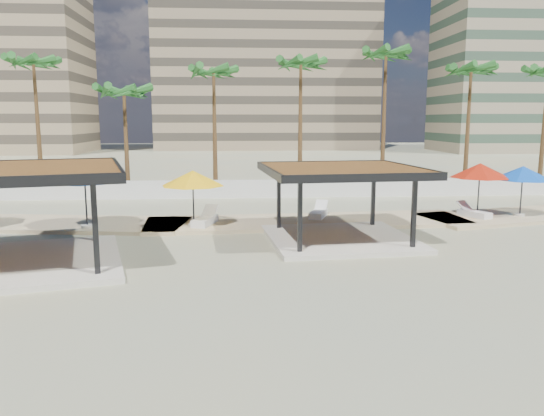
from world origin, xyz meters
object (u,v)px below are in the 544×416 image
Objects in this scene: lounger_b at (319,213)px; lounger_c at (474,213)px; pavilion_west at (17,207)px; lounger_a at (205,220)px; pavilion_central at (341,197)px; umbrella_c at (480,171)px.

lounger_b reaches higher than lounger_c.
pavilion_west reaches higher than lounger_a.
pavilion_central is 3.44× the size of lounger_c.
lounger_a is at bearing 30.97° from pavilion_west.
pavilion_central reaches higher than lounger_a.
lounger_a is at bearing 125.16° from lounger_b.
lounger_b is at bearing 18.67° from pavilion_west.
pavilion_central reaches higher than lounger_c.
lounger_b is (-8.36, 0.18, -2.17)m from umbrella_c.
umbrella_c is 2.22m from lounger_c.
lounger_c is (8.03, -0.48, -0.01)m from lounger_b.
pavilion_west is 2.39× the size of umbrella_c.
pavilion_central is 0.80× the size of pavilion_west.
umbrella_c is at bearing -71.32° from lounger_b.
lounger_b is 8.04m from lounger_c.
pavilion_west is at bearing -170.49° from pavilion_central.
pavilion_west reaches higher than lounger_c.
umbrella_c is (8.17, 4.53, 0.62)m from pavilion_central.
lounger_a is 5.95m from lounger_b.
lounger_c is at bearing 23.03° from pavilion_central.
pavilion_central is 9.37m from umbrella_c.
pavilion_west is 21.65m from umbrella_c.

